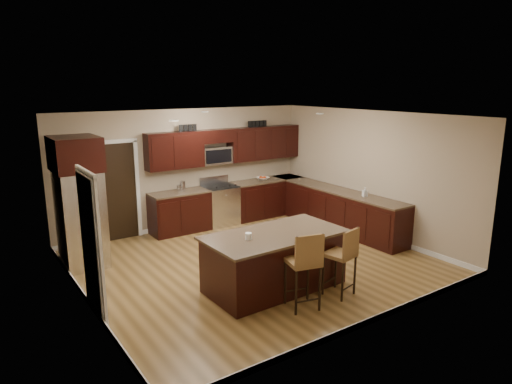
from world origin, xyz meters
TOP-DOWN VIEW (x-y plane):
  - floor at (0.00, 0.00)m, footprint 6.00×6.00m
  - ceiling at (0.00, 0.00)m, footprint 6.00×6.00m
  - wall_back at (0.00, 2.75)m, footprint 6.00×0.00m
  - wall_left at (-3.00, 0.00)m, footprint 0.00×5.50m
  - wall_right at (3.00, 0.00)m, footprint 0.00×5.50m
  - base_cabinets at (1.90, 1.45)m, footprint 4.02×3.96m
  - upper_cabinets at (1.04, 2.58)m, footprint 4.00×0.33m
  - range at (0.68, 2.45)m, footprint 0.76×0.64m
  - microwave at (0.68, 2.60)m, footprint 0.76×0.31m
  - doorway at (-1.65, 2.73)m, footprint 0.85×0.03m
  - pantry_door at (-2.98, -0.30)m, footprint 0.03×0.80m
  - letter_decor at (0.90, 2.58)m, footprint 2.20×0.03m
  - island at (-0.32, -1.04)m, footprint 2.28×1.22m
  - stool_mid at (-0.41, -1.89)m, footprint 0.53×0.53m
  - stool_right at (0.37, -1.89)m, footprint 0.49×0.49m
  - refrigerator at (-2.62, 1.69)m, footprint 0.79×0.93m
  - floor_mat at (1.57, 1.25)m, footprint 0.96×0.81m
  - fruit_bowl at (1.91, 2.45)m, footprint 0.34×0.34m
  - soap_bottle at (2.70, -0.16)m, footprint 0.11×0.11m
  - canister_tall at (-0.26, 2.45)m, footprint 0.12×0.12m
  - canister_short at (-0.33, 2.45)m, footprint 0.11×0.11m
  - island_jar at (-0.82, -1.04)m, footprint 0.10×0.10m

SIDE VIEW (x-z plane):
  - floor at x=0.00m, z-range 0.00..0.00m
  - floor_mat at x=1.57m, z-range 0.00..0.01m
  - island at x=-0.32m, z-range -0.03..0.89m
  - base_cabinets at x=1.90m, z-range 0.00..0.92m
  - range at x=0.68m, z-range -0.08..1.03m
  - stool_right at x=0.37m, z-range 0.14..1.24m
  - stool_mid at x=-0.41m, z-range 0.15..1.33m
  - fruit_bowl at x=1.91m, z-range 0.92..0.99m
  - island_jar at x=-0.82m, z-range 0.92..1.02m
  - canister_short at x=-0.33m, z-range 0.92..1.07m
  - soap_bottle at x=2.70m, z-range 0.92..1.12m
  - pantry_door at x=-2.98m, z-range 0.00..2.04m
  - doorway at x=-1.65m, z-range 0.00..2.06m
  - canister_tall at x=-0.26m, z-range 0.92..1.15m
  - refrigerator at x=-2.62m, z-range 0.03..2.38m
  - wall_back at x=0.00m, z-range -1.65..4.35m
  - wall_left at x=-3.00m, z-range -1.40..4.10m
  - wall_right at x=3.00m, z-range -1.40..4.10m
  - microwave at x=0.68m, z-range 1.42..1.82m
  - upper_cabinets at x=1.04m, z-range 1.44..2.24m
  - letter_decor at x=0.90m, z-range 2.22..2.37m
  - ceiling at x=0.00m, z-range 2.70..2.70m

